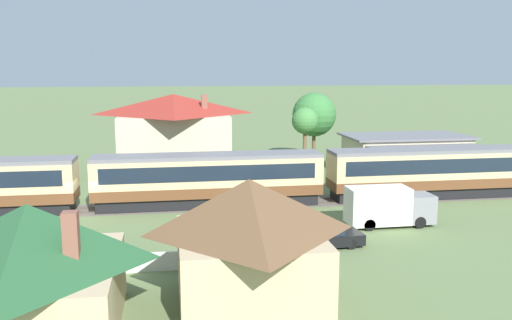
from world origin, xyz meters
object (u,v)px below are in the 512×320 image
station_house_red_roof (174,132)px  cottage_dark_green_roof (31,268)px  cottage_brown_roof (249,240)px  delivery_truck_grey (388,206)px  yard_tree_1 (314,115)px  yard_tree_0 (305,122)px  parked_car_black (324,236)px  passenger_train (212,177)px  station_building (405,154)px

station_house_red_roof → cottage_dark_green_roof: bearing=-99.9°
cottage_brown_roof → delivery_truck_grey: 15.56m
station_house_red_roof → yard_tree_1: (16.14, 4.50, 1.19)m
cottage_brown_roof → yard_tree_0: (10.99, 33.00, 2.01)m
station_house_red_roof → parked_car_black: 27.52m
cottage_dark_green_roof → passenger_train: bearing=66.1°
station_building → cottage_dark_green_roof: bearing=-134.4°
station_building → delivery_truck_grey: 20.00m
passenger_train → station_house_red_roof: bearing=100.2°
passenger_train → cottage_brown_roof: 18.25m
cottage_dark_green_roof → station_building: bearing=45.6°
delivery_truck_grey → yard_tree_0: yard_tree_0 is taller
parked_car_black → passenger_train: bearing=112.9°
yard_tree_0 → yard_tree_1: bearing=63.9°
station_building → delivery_truck_grey: bearing=-117.7°
parked_car_black → delivery_truck_grey: 6.60m
cottage_dark_green_roof → cottage_brown_roof: (8.94, 1.48, 0.20)m
parked_car_black → cottage_brown_roof: bearing=-132.8°
passenger_train → cottage_brown_roof: (0.20, -18.24, 0.74)m
cottage_dark_green_roof → yard_tree_1: (22.21, 39.14, 2.52)m
parked_car_black → yard_tree_1: (7.66, 30.45, 4.68)m
station_house_red_roof → yard_tree_1: size_ratio=1.49×
passenger_train → yard_tree_0: (11.18, 14.76, 2.75)m
passenger_train → delivery_truck_grey: 13.59m
cottage_brown_roof → yard_tree_0: size_ratio=1.09×
cottage_brown_roof → passenger_train: bearing=90.6°
station_building → yard_tree_1: 12.11m
station_house_red_roof → delivery_truck_grey: 26.54m
cottage_brown_roof → station_house_red_roof: bearing=94.9°
parked_car_black → yard_tree_0: (5.38, 25.80, 4.37)m
passenger_train → station_house_red_roof: (-2.67, 14.91, 1.87)m
yard_tree_0 → cottage_dark_green_roof: bearing=-120.0°
cottage_brown_roof → delivery_truck_grey: size_ratio=1.19×
station_building → cottage_dark_green_roof: (-29.35, -29.94, 0.82)m
yard_tree_1 → station_building: bearing=-52.1°
passenger_train → yard_tree_0: bearing=52.8°
cottage_dark_green_roof → yard_tree_0: bearing=60.0°
cottage_brown_roof → delivery_truck_grey: (11.12, 10.76, -1.64)m
yard_tree_1 → parked_car_black: bearing=-104.1°
cottage_dark_green_roof → cottage_brown_roof: cottage_brown_roof is taller
passenger_train → delivery_truck_grey: passenger_train is taller
station_house_red_roof → delivery_truck_grey: size_ratio=1.97×
station_house_red_roof → parked_car_black: size_ratio=2.49×
yard_tree_0 → yard_tree_1: 5.20m
station_building → yard_tree_0: yard_tree_0 is taller
cottage_brown_roof → parked_car_black: cottage_brown_roof is taller
delivery_truck_grey → yard_tree_1: bearing=85.4°
cottage_dark_green_roof → yard_tree_1: bearing=60.4°
parked_car_black → delivery_truck_grey: size_ratio=0.79×
passenger_train → station_building: size_ratio=4.45×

